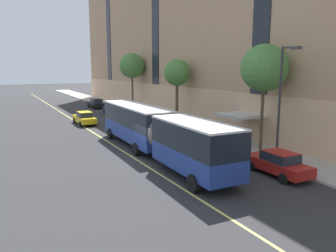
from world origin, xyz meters
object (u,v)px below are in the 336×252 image
object	(u,v)px
parked_car_green_0	(163,125)
parked_car_darkgray_6	(203,139)
city_bus	(155,130)
street_tree_far_uptown	(177,73)
parked_car_navy_1	(114,109)
parked_car_green_3	(135,117)
street_tree_far_downtown	(132,66)
street_lamp	(282,95)
taxi_cab	(84,118)
parked_car_red_4	(278,163)
street_tree_mid_block	(264,68)
parked_car_black_5	(96,103)
fire_hydrant	(185,129)

from	to	relation	value
parked_car_green_0	parked_car_darkgray_6	distance (m)	7.65
city_bus	street_tree_far_uptown	world-z (taller)	street_tree_far_uptown
parked_car_navy_1	street_tree_far_uptown	xyz separation A→B (m)	(3.54, -12.44, 5.33)
parked_car_green_3	street_tree_far_downtown	size ratio (longest dim) A/B	0.54
street_lamp	street_tree_far_uptown	bearing A→B (deg)	84.37
street_lamp	parked_car_darkgray_6	bearing A→B (deg)	105.10
parked_car_navy_1	parked_car_green_3	distance (m)	8.37
taxi_cab	street_tree_far_uptown	bearing A→B (deg)	-32.70
parked_car_red_4	street_tree_mid_block	bearing A→B (deg)	56.22
parked_car_black_5	parked_car_darkgray_6	distance (m)	32.38
parked_car_darkgray_6	street_lamp	distance (m)	8.00
parked_car_green_3	street_tree_mid_block	world-z (taller)	street_tree_mid_block
parked_car_navy_1	parked_car_darkgray_6	bearing A→B (deg)	-89.86
taxi_cab	street_tree_far_downtown	bearing A→B (deg)	39.49
city_bus	parked_car_green_3	xyz separation A→B (m)	(4.51, 15.05, -1.27)
street_tree_far_downtown	parked_car_green_0	bearing A→B (deg)	-101.48
street_tree_far_downtown	street_lamp	world-z (taller)	street_tree_far_downtown
parked_car_green_0	street_tree_mid_block	bearing A→B (deg)	-72.41
parked_car_green_3	taxi_cab	distance (m)	6.06
parked_car_green_3	parked_car_darkgray_6	distance (m)	14.74
parked_car_navy_1	parked_car_green_3	xyz separation A→B (m)	(-0.10, -8.37, 0.00)
city_bus	fire_hydrant	bearing A→B (deg)	44.30
parked_car_green_0	parked_car_black_5	bearing A→B (deg)	90.19
parked_car_green_3	parked_car_black_5	distance (m)	17.64
parked_car_red_4	parked_car_darkgray_6	world-z (taller)	same
parked_car_red_4	street_tree_mid_block	size ratio (longest dim) A/B	0.56
parked_car_darkgray_6	street_lamp	bearing A→B (deg)	-74.90
city_bus	taxi_cab	bearing A→B (deg)	94.13
city_bus	street_tree_far_downtown	world-z (taller)	street_tree_far_downtown
parked_car_green_3	street_tree_far_downtown	distance (m)	12.06
parked_car_navy_1	parked_car_black_5	bearing A→B (deg)	89.66
parked_car_darkgray_6	fire_hydrant	xyz separation A→B (m)	(1.68, 5.88, -0.29)
parked_car_green_3	street_tree_far_uptown	distance (m)	7.63
street_tree_far_downtown	parked_car_black_5	bearing A→B (deg)	113.62
street_tree_far_uptown	street_tree_far_downtown	size ratio (longest dim) A/B	0.86
city_bus	taxi_cab	distance (m)	17.09
parked_car_black_5	parked_car_darkgray_6	bearing A→B (deg)	-90.00
fire_hydrant	parked_car_green_3	bearing A→B (deg)	101.70
parked_car_navy_1	parked_car_darkgray_6	xyz separation A→B (m)	(0.06, -23.11, 0.00)
parked_car_green_3	street_tree_far_downtown	xyz separation A→B (m)	(3.64, 9.67, 6.23)
street_tree_mid_block	street_tree_far_uptown	bearing A→B (deg)	90.00
parked_car_green_0	parked_car_navy_1	size ratio (longest dim) A/B	1.01
parked_car_green_3	street_lamp	xyz separation A→B (m)	(1.94, -21.35, 4.14)
city_bus	street_tree_far_downtown	xyz separation A→B (m)	(8.14, 24.72, 4.97)
parked_car_red_4	street_tree_mid_block	distance (m)	8.43
parked_car_navy_1	parked_car_green_3	bearing A→B (deg)	-90.65
parked_car_navy_1	taxi_cab	world-z (taller)	same
taxi_cab	street_lamp	world-z (taller)	street_lamp
street_lamp	fire_hydrant	bearing A→B (deg)	90.46
parked_car_green_0	parked_car_black_5	distance (m)	24.72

